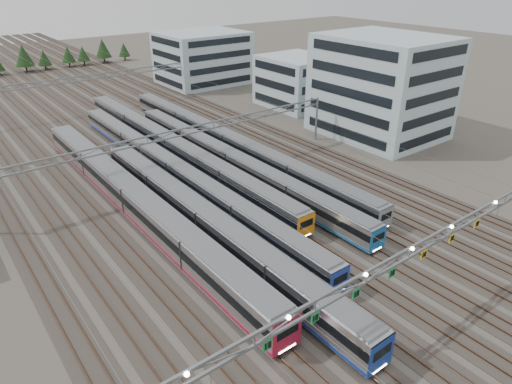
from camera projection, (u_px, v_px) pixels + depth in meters
ground at (397, 318)px, 42.65m from camera, size 400.00×400.00×0.00m
track_bed at (65, 91)px, 113.10m from camera, size 54.00×260.00×5.42m
train_a at (134, 199)px, 59.19m from camera, size 3.14×61.15×4.10m
train_b at (206, 223)px, 54.16m from camera, size 2.90×52.06×3.78m
train_c at (174, 171)px, 68.33m from camera, size 2.61×67.54×3.39m
train_d at (172, 146)px, 77.27m from camera, size 2.72×66.65×3.54m
train_e at (232, 161)px, 71.63m from camera, size 2.59×57.76×3.36m
train_f at (229, 142)px, 79.41m from camera, size 2.63×67.80×3.41m
gantry_near at (409, 256)px, 39.37m from camera, size 56.36×0.61×8.08m
gantry_mid at (182, 138)px, 68.24m from camera, size 56.36×0.36×8.00m
gantry_far at (82, 83)px, 100.24m from camera, size 56.36×0.36×8.00m
depot_bldg_south at (381, 87)px, 85.31m from camera, size 18.00×22.00×18.36m
depot_bldg_mid at (298, 81)px, 104.79m from camera, size 14.00×16.00×11.15m
depot_bldg_north at (203, 58)px, 124.61m from camera, size 22.00×18.00×13.56m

